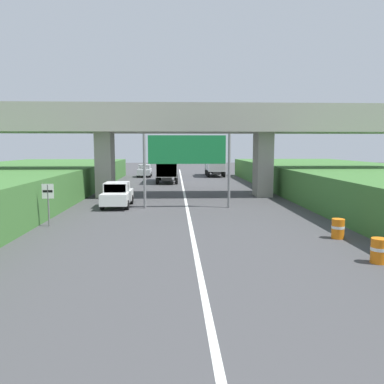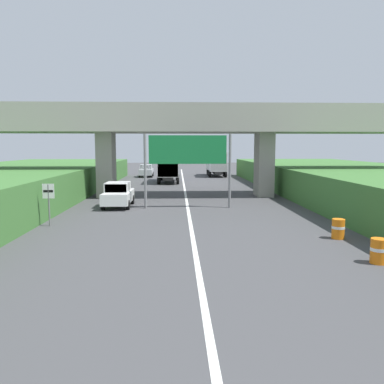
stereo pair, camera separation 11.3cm
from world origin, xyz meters
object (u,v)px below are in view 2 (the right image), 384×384
Objects in this scene: truck_green at (216,162)px; car_white at (118,195)px; car_silver at (146,171)px; construction_barrel_2 at (338,229)px; speed_limit_sign at (49,198)px; overhead_highway_sign at (188,154)px; construction_barrel_1 at (379,251)px; truck_blue at (169,166)px.

truck_green is 29.34m from car_white.
car_silver is 4.56× the size of construction_barrel_2.
overhead_highway_sign is at bearing 37.69° from speed_limit_sign.
truck_green is at bearing 80.43° from overhead_highway_sign.
speed_limit_sign is 0.54× the size of car_white.
construction_barrel_1 is at bearing -26.79° from speed_limit_sign.
construction_barrel_1 and construction_barrel_2 have the same top height.
speed_limit_sign is 0.31× the size of truck_green.
truck_green reaches higher than speed_limit_sign.
car_white is at bearing 171.85° from overhead_highway_sign.
construction_barrel_1 is at bearing -75.53° from truck_blue.
overhead_highway_sign is at bearing -79.60° from car_silver.
truck_blue is 1.78× the size of car_silver.
construction_barrel_1 is (8.19, -31.73, -1.47)m from truck_blue.
car_silver is (-9.82, -0.97, -1.08)m from truck_green.
overhead_highway_sign reaches higher than car_white.
speed_limit_sign is 2.48× the size of construction_barrel_2.
car_white is at bearing 130.02° from construction_barrel_1.
overhead_highway_sign is 19.18m from truck_blue.
overhead_highway_sign is 11.59m from construction_barrel_2.
speed_limit_sign reaches higher than construction_barrel_1.
construction_barrel_2 is at bearing -40.45° from car_white.
car_white is (-3.07, -18.33, -1.08)m from truck_blue.
construction_barrel_2 is (11.60, -36.43, -0.40)m from car_silver.
car_silver is at bearing 90.50° from car_white.
truck_green is at bearing 5.66° from car_silver.
speed_limit_sign is 36.23m from truck_green.
truck_green is 1.78× the size of car_white.
truck_blue is at bearing 106.50° from construction_barrel_2.
construction_barrel_2 is (1.78, -37.40, -1.47)m from truck_green.
car_white and car_silver have the same top height.
truck_blue is 32.80m from construction_barrel_1.
overhead_highway_sign is 6.53× the size of construction_barrel_2.
construction_barrel_2 is at bearing -13.23° from speed_limit_sign.
speed_limit_sign is at bearing 166.77° from construction_barrel_2.
truck_blue is 29.26m from construction_barrel_2.
overhead_highway_sign is at bearing 116.92° from construction_barrel_1.
truck_blue reaches higher than speed_limit_sign.
speed_limit_sign is 15.55m from construction_barrel_1.
construction_barrel_1 is at bearing -87.68° from truck_green.
car_white is 4.56× the size of construction_barrel_2.
car_white is at bearing -109.08° from truck_green.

